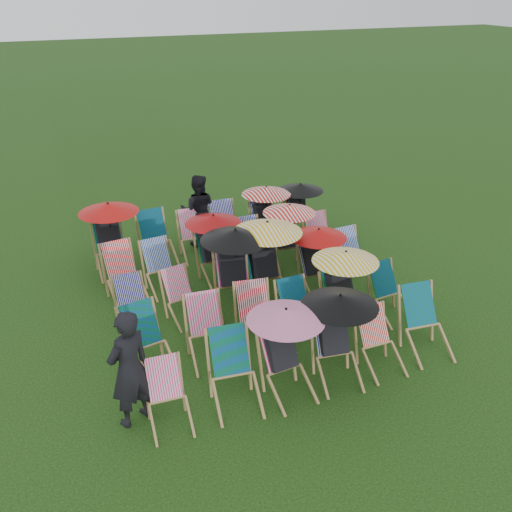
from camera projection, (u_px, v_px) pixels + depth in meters
name	position (u px, v px, depth m)	size (l,w,h in m)	color
ground	(254.00, 307.00, 10.02)	(100.00, 100.00, 0.00)	black
deckchair_0	(168.00, 398.00, 7.25)	(0.57, 0.78, 0.82)	#A4804C
deckchair_1	(234.00, 373.00, 7.58)	(0.73, 0.95, 0.97)	#A4804C
deckchair_2	(286.00, 351.00, 7.72)	(1.07, 1.14, 1.27)	#A4804C
deckchair_3	(337.00, 336.00, 8.01)	(1.09, 1.15, 1.29)	#A4804C
deckchair_4	(381.00, 342.00, 8.31)	(0.58, 0.80, 0.86)	#A4804C
deckchair_5	(427.00, 324.00, 8.66)	(0.72, 0.95, 0.97)	#A4804C
deckchair_6	(149.00, 343.00, 8.21)	(0.79, 0.98, 0.96)	#A4804C
deckchair_7	(208.00, 332.00, 8.49)	(0.68, 0.90, 0.94)	#A4804C
deckchair_8	(257.00, 318.00, 8.82)	(0.73, 0.93, 0.93)	#A4804C
deckchair_9	(300.00, 313.00, 9.02)	(0.62, 0.84, 0.89)	#A4804C
deckchair_10	(345.00, 288.00, 9.24)	(1.08, 1.17, 1.29)	#A4804C
deckchair_11	(391.00, 293.00, 9.59)	(0.64, 0.85, 0.87)	#A4804C
deckchair_12	(134.00, 306.00, 9.24)	(0.61, 0.81, 0.84)	#A4804C
deckchair_13	(183.00, 297.00, 9.51)	(0.68, 0.85, 0.83)	#A4804C
deckchair_14	(234.00, 269.00, 9.71)	(1.20, 1.28, 1.42)	#A4804C
deckchair_15	(266.00, 261.00, 9.93)	(1.22, 1.28, 1.45)	#A4804C
deckchair_16	(318.00, 260.00, 10.25)	(1.01, 1.05, 1.20)	#A4804C
deckchair_17	(354.00, 261.00, 10.53)	(0.74, 0.98, 1.01)	#A4804C
deckchair_18	(124.00, 274.00, 10.11)	(0.75, 0.96, 0.96)	#A4804C
deckchair_19	(162.00, 268.00, 10.40)	(0.68, 0.88, 0.89)	#A4804C
deckchair_20	(214.00, 247.00, 10.70)	(1.06, 1.13, 1.26)	#A4804C
deckchair_21	(252.00, 249.00, 10.99)	(0.68, 0.94, 1.01)	#A4804C
deckchair_22	(288.00, 235.00, 11.23)	(1.04, 1.11, 1.24)	#A4804C
deckchair_23	(323.00, 239.00, 11.48)	(0.64, 0.87, 0.92)	#A4804C
deckchair_24	(110.00, 237.00, 10.98)	(1.14, 1.19, 1.36)	#A4804C
deckchair_25	(157.00, 239.00, 11.40)	(0.73, 0.96, 0.99)	#A4804C
deckchair_26	(195.00, 236.00, 11.64)	(0.64, 0.87, 0.92)	#A4804C
deckchair_27	(226.00, 229.00, 11.91)	(0.69, 0.93, 0.98)	#A4804C
deckchair_28	(266.00, 215.00, 12.16)	(1.05, 1.11, 1.24)	#A4804C
deckchair_29	(299.00, 210.00, 12.47)	(1.01, 1.06, 1.19)	#A4804C
person_left	(129.00, 369.00, 7.11)	(0.60, 0.40, 1.65)	black
person_rear	(198.00, 211.00, 12.03)	(0.76, 0.59, 1.56)	black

